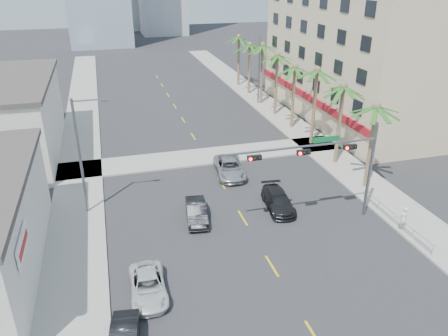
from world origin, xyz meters
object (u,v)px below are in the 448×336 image
car_lane_center (230,168)px  car_lane_left (196,212)px  pedestrian (403,219)px  car_lane_right (278,200)px  traffic_signal_mast (332,159)px  car_parked_far (148,286)px

car_lane_center → car_lane_left: bearing=-117.2°
pedestrian → car_lane_right: bearing=-42.6°
traffic_signal_mast → pedestrian: bearing=-31.3°
car_parked_far → pedestrian: pedestrian is taller
car_parked_far → pedestrian: size_ratio=2.36×
car_lane_left → car_parked_far: bearing=-113.8°
traffic_signal_mast → car_lane_center: traffic_signal_mast is taller
car_lane_left → car_lane_center: 8.12m
car_lane_center → pedestrian: size_ratio=2.83×
traffic_signal_mast → car_lane_left: 10.54m
car_lane_left → car_lane_center: bearing=63.4°
car_lane_right → car_lane_center: bearing=111.7°
traffic_signal_mast → car_lane_center: (-4.63, 9.51, -4.34)m
traffic_signal_mast → pedestrian: (4.52, -2.74, -3.99)m
car_lane_left → traffic_signal_mast: bearing=-9.5°
car_lane_left → pedestrian: bearing=-14.5°
car_lane_left → car_lane_center: size_ratio=0.78×
traffic_signal_mast → car_parked_far: size_ratio=2.55×
car_parked_far → car_lane_center: bearing=58.9°
car_lane_left → pedestrian: pedestrian is taller
car_parked_far → car_lane_right: car_lane_right is taller
car_lane_center → car_lane_right: size_ratio=1.13×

